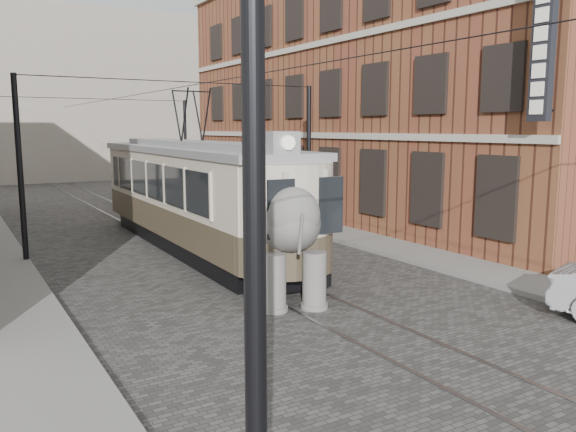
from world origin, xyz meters
TOP-DOWN VIEW (x-y plane):
  - ground at (0.00, 0.00)m, footprint 120.00×120.00m
  - tram_rails at (0.00, 0.00)m, footprint 1.54×80.00m
  - sidewalk_right at (6.00, 0.00)m, footprint 2.00×60.00m
  - sidewalk_left at (-6.50, 0.00)m, footprint 2.00×60.00m
  - brick_building at (11.00, 9.00)m, footprint 8.00×26.00m
  - distant_block at (0.00, 40.00)m, footprint 28.00×10.00m
  - catenary at (-0.20, 5.00)m, footprint 11.00×30.20m
  - tram at (-0.03, 5.52)m, footprint 3.22×14.29m
  - elephant at (-0.36, -1.56)m, footprint 4.21×5.67m

SIDE VIEW (x-z plane):
  - ground at x=0.00m, z-range 0.00..0.00m
  - tram_rails at x=0.00m, z-range 0.00..0.02m
  - sidewalk_right at x=6.00m, z-range 0.00..0.15m
  - sidewalk_left at x=-6.50m, z-range 0.00..0.15m
  - elephant at x=-0.36m, z-range 0.00..3.10m
  - tram at x=-0.03m, z-range 0.00..5.65m
  - catenary at x=-0.20m, z-range 0.00..6.00m
  - brick_building at x=11.00m, z-range 0.00..12.00m
  - distant_block at x=0.00m, z-range 0.00..14.00m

